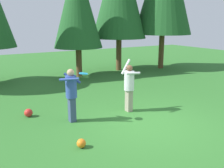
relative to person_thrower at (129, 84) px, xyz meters
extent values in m
plane|color=#2D6B28|center=(-0.14, -1.30, -0.97)|extent=(40.00, 40.00, 0.00)
cube|color=gray|center=(0.00, 0.00, -0.59)|extent=(0.19, 0.22, 0.76)
cylinder|color=silver|center=(0.00, 0.00, 0.12)|extent=(0.34, 0.34, 0.66)
sphere|color=brown|center=(0.00, 0.00, 0.55)|extent=(0.21, 0.21, 0.21)
cylinder|color=silver|center=(0.01, -0.20, 0.41)|extent=(0.57, 0.11, 0.12)
cylinder|color=silver|center=(-0.01, 0.20, 0.57)|extent=(0.38, 0.10, 0.51)
cube|color=#38476B|center=(-2.04, 0.13, -0.58)|extent=(0.19, 0.22, 0.78)
cylinder|color=#334C9E|center=(-2.04, 0.13, 0.15)|extent=(0.34, 0.34, 0.67)
sphere|color=tan|center=(-2.04, 0.13, 0.58)|extent=(0.22, 0.22, 0.22)
cylinder|color=#334C9E|center=(-1.93, 0.29, 0.37)|extent=(0.49, 0.37, 0.36)
cylinder|color=#334C9E|center=(-2.15, -0.04, 0.42)|extent=(0.52, 0.39, 0.12)
cylinder|color=#2393D1|center=(-1.72, -0.10, 0.56)|extent=(0.31, 0.31, 0.06)
sphere|color=red|center=(-3.13, 1.22, -0.83)|extent=(0.27, 0.27, 0.27)
sphere|color=orange|center=(-2.50, -1.59, -0.85)|extent=(0.23, 0.23, 0.23)
cylinder|color=brown|center=(3.78, 6.69, 0.88)|extent=(0.34, 0.34, 3.69)
cylinder|color=brown|center=(6.62, 5.92, 1.06)|extent=(0.34, 0.34, 4.05)
cylinder|color=brown|center=(0.85, 6.22, 0.51)|extent=(0.33, 0.33, 2.96)
cone|color=#1E5123|center=(0.85, 6.22, 3.03)|extent=(2.67, 2.67, 4.74)
camera|label=1|loc=(-4.75, -6.89, 2.06)|focal=40.68mm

